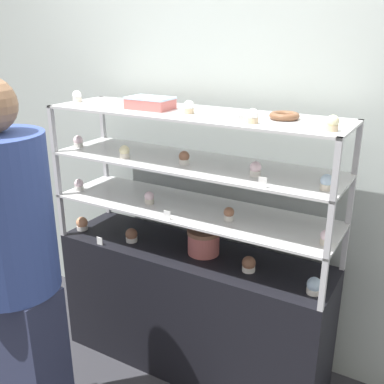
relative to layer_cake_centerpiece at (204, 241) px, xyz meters
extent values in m
plane|color=#2D2D33|center=(-0.07, -0.01, -0.79)|extent=(20.00, 20.00, 0.00)
cube|color=#A8B2AD|center=(-0.07, 0.35, 0.51)|extent=(8.00, 0.05, 2.60)
cube|color=black|center=(-0.07, -0.01, -0.43)|extent=(1.50, 0.42, 0.73)
cube|color=#B7B7BC|center=(-0.80, 0.19, 0.06)|extent=(0.02, 0.02, 0.25)
cube|color=#B7B7BC|center=(0.67, 0.19, 0.06)|extent=(0.02, 0.02, 0.25)
cube|color=#B7B7BC|center=(-0.80, -0.21, 0.06)|extent=(0.02, 0.02, 0.25)
cube|color=#B7B7BC|center=(0.67, -0.21, 0.06)|extent=(0.02, 0.02, 0.25)
cube|color=silver|center=(-0.07, -0.01, 0.17)|extent=(1.50, 0.42, 0.01)
cube|color=#B7B7BC|center=(-0.80, 0.19, 0.30)|extent=(0.02, 0.02, 0.25)
cube|color=#B7B7BC|center=(0.67, 0.19, 0.30)|extent=(0.02, 0.02, 0.25)
cube|color=#B7B7BC|center=(-0.80, -0.21, 0.30)|extent=(0.02, 0.02, 0.25)
cube|color=#B7B7BC|center=(0.67, -0.21, 0.30)|extent=(0.02, 0.02, 0.25)
cube|color=silver|center=(-0.07, -0.01, 0.42)|extent=(1.50, 0.42, 0.01)
cube|color=#B7B7BC|center=(-0.80, 0.19, 0.55)|extent=(0.02, 0.02, 0.25)
cube|color=#B7B7BC|center=(0.67, 0.19, 0.55)|extent=(0.02, 0.02, 0.25)
cube|color=#B7B7BC|center=(-0.80, -0.21, 0.55)|extent=(0.02, 0.02, 0.25)
cube|color=#B7B7BC|center=(0.67, -0.21, 0.55)|extent=(0.02, 0.02, 0.25)
cube|color=silver|center=(-0.07, -0.01, 0.66)|extent=(1.50, 0.42, 0.01)
cylinder|color=#C66660|center=(0.00, 0.00, -0.01)|extent=(0.17, 0.17, 0.11)
cylinder|color=#8C5B42|center=(0.00, 0.00, 0.06)|extent=(0.17, 0.17, 0.02)
cube|color=#C66660|center=(-0.29, -0.03, 0.69)|extent=(0.22, 0.14, 0.05)
cube|color=silver|center=(-0.29, -0.03, 0.72)|extent=(0.23, 0.14, 0.01)
cylinder|color=white|center=(-0.76, -0.10, -0.05)|extent=(0.06, 0.06, 0.03)
sphere|color=#E5996B|center=(-0.76, -0.10, -0.02)|extent=(0.07, 0.07, 0.07)
cylinder|color=white|center=(-0.41, -0.08, -0.05)|extent=(0.06, 0.06, 0.03)
sphere|color=#8C5B42|center=(-0.41, -0.08, -0.02)|extent=(0.07, 0.07, 0.07)
cylinder|color=white|center=(0.28, -0.06, -0.05)|extent=(0.06, 0.06, 0.03)
sphere|color=#8C5B42|center=(0.28, -0.06, -0.02)|extent=(0.07, 0.07, 0.07)
cylinder|color=white|center=(0.61, -0.09, -0.05)|extent=(0.06, 0.06, 0.03)
sphere|color=silver|center=(0.61, -0.09, -0.02)|extent=(0.07, 0.07, 0.07)
cube|color=white|center=(-0.54, -0.20, -0.05)|extent=(0.04, 0.00, 0.04)
cylinder|color=white|center=(-0.76, -0.09, 0.19)|extent=(0.05, 0.05, 0.03)
sphere|color=silver|center=(-0.76, -0.09, 0.22)|extent=(0.05, 0.05, 0.05)
cylinder|color=beige|center=(-0.29, -0.07, 0.19)|extent=(0.05, 0.05, 0.03)
sphere|color=silver|center=(-0.29, -0.07, 0.22)|extent=(0.05, 0.05, 0.05)
cylinder|color=white|center=(0.17, -0.06, 0.19)|extent=(0.05, 0.05, 0.03)
sphere|color=#8C5B42|center=(0.17, -0.06, 0.22)|extent=(0.05, 0.05, 0.05)
cylinder|color=beige|center=(0.64, -0.09, 0.19)|extent=(0.05, 0.05, 0.03)
sphere|color=silver|center=(0.64, -0.09, 0.22)|extent=(0.05, 0.05, 0.05)
cube|color=white|center=(-0.09, -0.20, 0.20)|extent=(0.04, 0.00, 0.04)
cylinder|color=white|center=(-0.76, -0.07, 0.44)|extent=(0.05, 0.05, 0.02)
sphere|color=silver|center=(-0.76, -0.07, 0.46)|extent=(0.05, 0.05, 0.05)
cylinder|color=beige|center=(-0.40, -0.12, 0.44)|extent=(0.05, 0.05, 0.02)
sphere|color=#F4EAB2|center=(-0.40, -0.12, 0.46)|extent=(0.05, 0.05, 0.05)
cylinder|color=white|center=(-0.08, -0.06, 0.44)|extent=(0.05, 0.05, 0.02)
sphere|color=#8C5B42|center=(-0.08, -0.06, 0.46)|extent=(0.05, 0.05, 0.05)
cylinder|color=white|center=(0.29, -0.06, 0.44)|extent=(0.05, 0.05, 0.02)
sphere|color=silver|center=(0.29, -0.06, 0.46)|extent=(0.05, 0.05, 0.05)
cylinder|color=beige|center=(0.62, -0.09, 0.44)|extent=(0.05, 0.05, 0.02)
sphere|color=silver|center=(0.62, -0.09, 0.46)|extent=(0.05, 0.05, 0.05)
cube|color=white|center=(0.38, -0.20, 0.45)|extent=(0.04, 0.00, 0.04)
cylinder|color=beige|center=(-0.77, -0.04, 0.68)|extent=(0.05, 0.05, 0.02)
sphere|color=white|center=(-0.77, -0.04, 0.71)|extent=(0.05, 0.05, 0.05)
cylinder|color=#CCB28C|center=(-0.06, -0.05, 0.68)|extent=(0.05, 0.05, 0.02)
sphere|color=white|center=(-0.06, -0.05, 0.71)|extent=(0.05, 0.05, 0.05)
cylinder|color=#CCB28C|center=(0.29, -0.12, 0.68)|extent=(0.05, 0.05, 0.02)
sphere|color=white|center=(0.29, -0.12, 0.71)|extent=(0.05, 0.05, 0.05)
cylinder|color=#CCB28C|center=(0.62, -0.11, 0.68)|extent=(0.05, 0.05, 0.02)
sphere|color=#F4EAB2|center=(0.62, -0.11, 0.71)|extent=(0.05, 0.05, 0.05)
cube|color=white|center=(0.28, -0.20, 0.69)|extent=(0.04, 0.00, 0.04)
torus|color=brown|center=(0.38, 0.03, 0.68)|extent=(0.13, 0.13, 0.03)
cube|color=#282D47|center=(-0.51, -0.78, -0.40)|extent=(0.37, 0.20, 0.78)
cylinder|color=#33478C|center=(-0.51, -0.78, 0.32)|extent=(0.39, 0.39, 0.68)
camera|label=1|loc=(1.01, -1.86, 1.03)|focal=42.00mm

